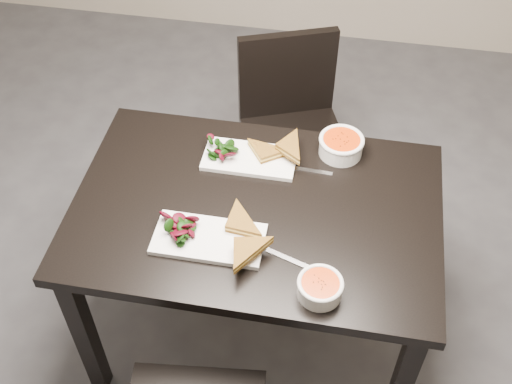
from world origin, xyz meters
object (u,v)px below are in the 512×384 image
Objects in this scene: chair_far at (291,121)px; soup_bowl_near at (320,287)px; plate_near at (209,239)px; plate_far at (250,159)px; table at (256,226)px; soup_bowl_far at (341,145)px.

soup_bowl_near is (0.22, -1.05, 0.30)m from chair_far.
chair_far is 1.11m from soup_bowl_near.
plate_near is (-0.14, -0.92, 0.27)m from chair_far.
soup_bowl_near is 0.42× the size of plate_far.
chair_far is 0.97m from plate_near.
plate_near is at bearing -125.61° from table.
plate_near is (-0.12, -0.17, 0.11)m from table.
soup_bowl_far is at bearing 16.79° from plate_far.
chair_far is 2.64× the size of plate_far.
soup_bowl_far is (0.37, 0.47, 0.03)m from plate_near.
plate_near is 2.55× the size of soup_bowl_near.
soup_bowl_far is (0.23, -0.45, 0.31)m from chair_far.
table is 8.93× the size of soup_bowl_near.
soup_bowl_near is at bearing -98.99° from chair_far.
chair_far is 0.61m from plate_far.
soup_bowl_far reaches higher than plate_near.
soup_bowl_far is at bearing 51.94° from plate_near.
plate_near reaches higher than plate_far.
chair_far is (0.02, 0.75, -0.17)m from table.
soup_bowl_near is 0.85× the size of soup_bowl_far.
plate_far is at bearing -119.34° from chair_far.
soup_bowl_near is (0.36, -0.13, 0.03)m from plate_near.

